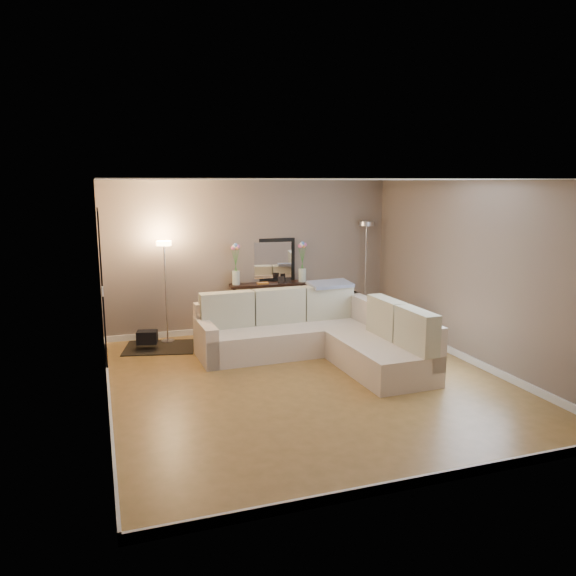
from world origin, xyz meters
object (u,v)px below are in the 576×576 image
object	(u,v)px
floor_lamp_lit	(165,271)
floor_lamp_unlit	(366,252)
console_table	(265,304)
sectional_sofa	(319,334)

from	to	relation	value
floor_lamp_lit	floor_lamp_unlit	xyz separation A→B (m)	(3.63, 0.16, 0.15)
console_table	floor_lamp_lit	distance (m)	1.84
console_table	floor_lamp_unlit	distance (m)	2.11
floor_lamp_lit	floor_lamp_unlit	size ratio (longest dim) A/B	0.88
sectional_sofa	console_table	xyz separation A→B (m)	(-0.33, 1.70, 0.13)
floor_lamp_lit	floor_lamp_unlit	bearing A→B (deg)	2.54
sectional_sofa	floor_lamp_lit	distance (m)	2.68
sectional_sofa	console_table	world-z (taller)	sectional_sofa
console_table	floor_lamp_unlit	world-z (taller)	floor_lamp_unlit
console_table	floor_lamp_lit	size ratio (longest dim) A/B	0.85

